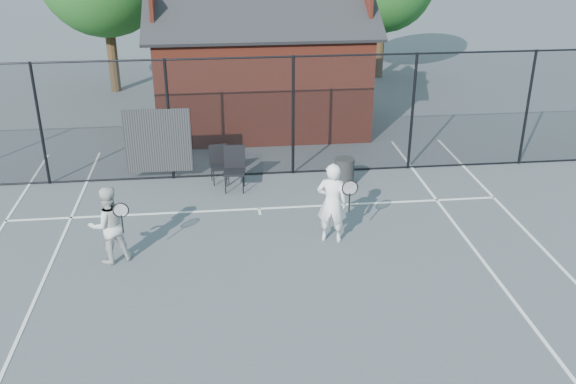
{
  "coord_description": "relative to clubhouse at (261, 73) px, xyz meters",
  "views": [
    {
      "loc": [
        -0.79,
        -9.95,
        6.26
      ],
      "look_at": [
        0.48,
        1.42,
        1.1
      ],
      "focal_mm": 40.0,
      "sensor_mm": 36.0,
      "label": 1
    }
  ],
  "objects": [
    {
      "name": "chair_right",
      "position": [
        -1.0,
        -4.9,
        -1.09
      ],
      "size": [
        0.55,
        0.56,
        1.04
      ],
      "primitive_type": "cube",
      "rotation": [
        0.0,
        0.0,
        -0.09
      ],
      "color": "black",
      "rests_on": "ground"
    },
    {
      "name": "player_front",
      "position": [
        0.85,
        -7.61,
        -0.77
      ],
      "size": [
        0.79,
        0.63,
        1.67
      ],
      "color": "white",
      "rests_on": "ground"
    },
    {
      "name": "clubhouse",
      "position": [
        0.0,
        0.0,
        0.0
      ],
      "size": [
        6.5,
        4.36,
        4.19
      ],
      "color": "maroon",
      "rests_on": "ground"
    },
    {
      "name": "player_back",
      "position": [
        -3.45,
        -7.96,
        -0.84
      ],
      "size": [
        0.91,
        0.83,
        1.53
      ],
      "color": "silver",
      "rests_on": "ground"
    },
    {
      "name": "chair_left",
      "position": [
        -1.34,
        -4.4,
        -1.15
      ],
      "size": [
        0.5,
        0.51,
        0.91
      ],
      "primitive_type": "cube",
      "rotation": [
        0.0,
        0.0,
        0.15
      ],
      "color": "black",
      "rests_on": "ground"
    },
    {
      "name": "court_lines",
      "position": [
        -0.5,
        -10.32,
        -1.6
      ],
      "size": [
        11.02,
        18.0,
        0.01
      ],
      "color": "silver",
      "rests_on": "ground"
    },
    {
      "name": "fence",
      "position": [
        -0.8,
        -4.0,
        -0.16
      ],
      "size": [
        22.04,
        3.0,
        3.0
      ],
      "color": "black",
      "rests_on": "ground"
    },
    {
      "name": "ground",
      "position": [
        -0.5,
        -9.0,
        -1.61
      ],
      "size": [
        80.0,
        80.0,
        0.0
      ],
      "primitive_type": "plane",
      "color": "#474B51",
      "rests_on": "ground"
    },
    {
      "name": "waste_bin",
      "position": [
        1.64,
        -4.9,
        -1.26
      ],
      "size": [
        0.5,
        0.5,
        0.69
      ],
      "primitive_type": "cylinder",
      "rotation": [
        0.0,
        0.0,
        -0.07
      ],
      "color": "black",
      "rests_on": "ground"
    }
  ]
}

